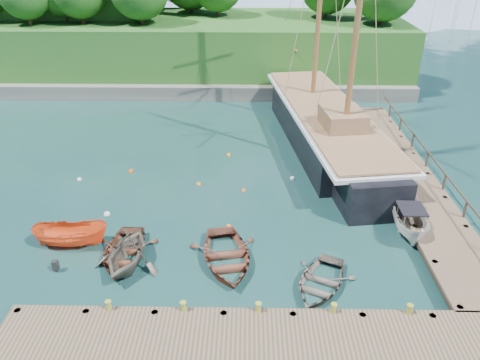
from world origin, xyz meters
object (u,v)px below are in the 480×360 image
(rowboat_1, at_px, (129,266))
(rowboat_2, at_px, (226,263))
(cabin_boat_white, at_px, (407,231))
(motorboat_orange, at_px, (73,245))
(rowboat_3, at_px, (319,287))
(rowboat_0, at_px, (124,258))
(schooner, at_px, (326,130))

(rowboat_1, xyz_separation_m, rowboat_2, (4.62, 0.34, 0.00))
(rowboat_2, relative_size, cabin_boat_white, 1.08)
(rowboat_2, xyz_separation_m, cabin_boat_white, (9.45, 2.77, 0.00))
(motorboat_orange, bearing_deg, rowboat_3, -104.56)
(rowboat_0, height_order, rowboat_3, rowboat_0)
(rowboat_0, xyz_separation_m, rowboat_1, (0.37, -0.60, 0.00))
(rowboat_2, relative_size, schooner, 0.17)
(motorboat_orange, relative_size, cabin_boat_white, 0.88)
(cabin_boat_white, height_order, schooner, schooner)
(rowboat_0, distance_m, rowboat_2, 4.99)
(rowboat_0, height_order, cabin_boat_white, cabin_boat_white)
(rowboat_0, height_order, rowboat_1, rowboat_1)
(rowboat_2, xyz_separation_m, rowboat_3, (4.23, -1.64, 0.00))
(rowboat_1, xyz_separation_m, motorboat_orange, (-3.18, 1.57, 0.00))
(cabin_boat_white, relative_size, schooner, 0.16)
(rowboat_3, relative_size, schooner, 0.14)
(rowboat_3, relative_size, motorboat_orange, 1.01)
(rowboat_0, relative_size, schooner, 0.15)
(motorboat_orange, bearing_deg, cabin_boat_white, -86.07)
(rowboat_3, distance_m, motorboat_orange, 12.38)
(rowboat_1, xyz_separation_m, schooner, (11.27, 14.36, 1.13))
(rowboat_1, height_order, rowboat_3, rowboat_1)
(rowboat_0, distance_m, schooner, 18.05)
(rowboat_0, bearing_deg, schooner, 49.65)
(schooner, bearing_deg, rowboat_2, -123.40)
(rowboat_0, relative_size, cabin_boat_white, 0.96)
(rowboat_3, xyz_separation_m, schooner, (2.41, 15.65, 1.13))
(rowboat_1, distance_m, schooner, 18.29)
(rowboat_3, bearing_deg, rowboat_0, -165.77)
(rowboat_1, distance_m, cabin_boat_white, 14.41)
(rowboat_3, bearing_deg, motorboat_orange, -167.55)
(cabin_boat_white, bearing_deg, rowboat_3, -133.14)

